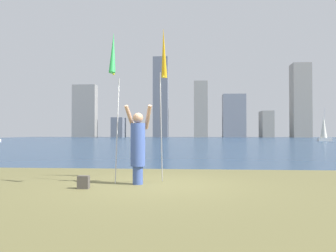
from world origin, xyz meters
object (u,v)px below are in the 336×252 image
Objects in this scene: kite_flag_left at (113,57)px; sailboat_4 at (324,130)px; bag at (83,182)px; person at (138,145)px; kite_flag_right at (164,56)px.

kite_flag_left is 55.61m from sailboat_4.
bag is 56.30m from sailboat_4.
person is 2.57m from kite_flag_right.
sailboat_4 is at bearing 66.06° from kite_flag_left.
kite_flag_right is at bearing 60.83° from person.
kite_flag_right is at bearing 43.65° from bag.
person is 0.48× the size of kite_flag_right.
bag is (-0.56, -0.49, -2.95)m from kite_flag_left.
sailboat_4 is (22.56, 50.81, -1.20)m from kite_flag_left.
bag is 0.05× the size of sailboat_4.
bag is (-1.12, -0.78, -0.82)m from person.
person is 1.59m from bag.
kite_flag_right is at bearing -113.33° from sailboat_4.
sailboat_4 reaches higher than person.
sailboat_4 is (22.00, 50.52, 0.92)m from person.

